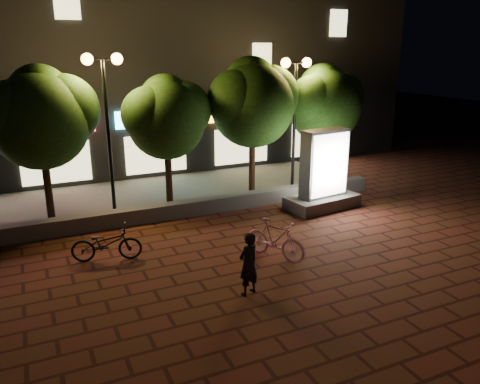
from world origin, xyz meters
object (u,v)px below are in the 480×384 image
tree_far_right (325,101)px  scooter_parked (106,244)px  tree_mid (167,115)px  tree_right (253,100)px  ad_kiosk (323,177)px  scooter_pink (275,239)px  street_lamp_right (295,90)px  rider (248,264)px  tree_left (41,115)px  street_lamp_left (105,94)px

tree_far_right → scooter_parked: size_ratio=2.60×
tree_mid → tree_right: size_ratio=0.89×
ad_kiosk → scooter_pink: 4.65m
tree_right → street_lamp_right: bearing=-9.1°
scooter_pink → scooter_parked: scooter_pink is taller
street_lamp_right → rider: bearing=-127.5°
tree_far_right → tree_right: bearing=180.0°
tree_right → scooter_parked: (-6.22, -3.91, -3.09)m
ad_kiosk → scooter_parked: (-7.64, -1.23, -0.64)m
tree_mid → scooter_pink: bearing=-78.1°
street_lamp_right → scooter_parked: size_ratio=2.72×
tree_left → tree_right: (7.30, 0.00, 0.12)m
tree_left → street_lamp_right: street_lamp_right is taller
street_lamp_right → scooter_parked: 9.32m
tree_far_right → rider: (-6.78, -7.07, -2.62)m
tree_mid → street_lamp_left: (-2.05, -0.26, 0.81)m
tree_mid → street_lamp_left: bearing=-172.7°
tree_right → street_lamp_left: 5.38m
tree_mid → street_lamp_left: street_lamp_left is taller
rider → street_lamp_right: bearing=-147.4°
tree_mid → street_lamp_right: bearing=-3.0°
tree_mid → scooter_parked: tree_mid is taller
ad_kiosk → rider: size_ratio=1.85×
tree_right → street_lamp_right: 1.70m
tree_left → rider: size_ratio=3.26×
rider → scooter_parked: bearing=-70.1°
tree_mid → street_lamp_right: street_lamp_right is taller
tree_left → street_lamp_right: (8.95, -0.26, 0.45)m
street_lamp_right → rider: street_lamp_right is taller
scooter_parked → ad_kiosk: bearing=-65.5°
scooter_pink → rider: (-1.48, -1.42, 0.21)m
tree_right → street_lamp_right: tree_right is taller
tree_right → rider: 8.42m
tree_right → ad_kiosk: (1.42, -2.68, -2.44)m
rider → scooter_parked: (-2.63, 3.16, -0.27)m
tree_left → rider: bearing=-62.3°
tree_far_right → tree_mid: bearing=-180.0°
tree_far_right → street_lamp_left: (-8.55, -0.26, 0.66)m
tree_right → tree_far_right: (3.20, -0.00, -0.20)m
ad_kiosk → rider: ad_kiosk is taller
scooter_parked → tree_mid: bearing=-21.3°
ad_kiosk → scooter_parked: size_ratio=1.52×
tree_left → tree_mid: 4.00m
ad_kiosk → street_lamp_left: bearing=160.4°
tree_left → tree_right: 7.30m
scooter_pink → scooter_parked: bearing=127.9°
tree_left → scooter_parked: (1.08, -3.91, -2.96)m
tree_right → street_lamp_left: size_ratio=0.98×
ad_kiosk → scooter_parked: ad_kiosk is taller
tree_left → scooter_pink: (5.19, -5.65, -2.91)m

